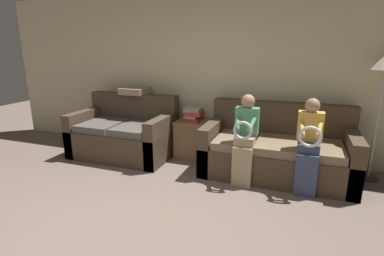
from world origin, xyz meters
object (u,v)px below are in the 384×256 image
at_px(child_right_seated, 309,142).
at_px(side_shelf, 194,138).
at_px(couch_side, 125,135).
at_px(throw_pillow, 135,91).
at_px(couch_main, 277,151).
at_px(book_stack, 194,114).
at_px(child_left_seated, 245,136).

height_order(child_right_seated, side_shelf, child_right_seated).
relative_size(couch_side, throw_pillow, 3.79).
xyz_separation_m(couch_main, couch_side, (-2.38, -0.06, 0.01)).
height_order(couch_side, child_right_seated, child_right_seated).
height_order(child_right_seated, book_stack, child_right_seated).
bearing_deg(couch_main, side_shelf, 168.92).
height_order(book_stack, throw_pillow, throw_pillow).
bearing_deg(throw_pillow, child_left_seated, -19.53).
xyz_separation_m(couch_main, side_shelf, (-1.31, 0.26, -0.02)).
xyz_separation_m(couch_main, child_left_seated, (-0.38, -0.43, 0.31)).
xyz_separation_m(side_shelf, throw_pillow, (-1.04, 0.01, 0.71)).
bearing_deg(couch_side, child_left_seated, -10.35).
bearing_deg(couch_main, book_stack, 168.59).
distance_m(child_left_seated, side_shelf, 1.21).
relative_size(couch_main, couch_side, 1.26).
relative_size(book_stack, throw_pillow, 0.80).
bearing_deg(child_right_seated, child_left_seated, 179.83).
xyz_separation_m(couch_side, child_right_seated, (2.76, -0.37, 0.29)).
relative_size(couch_side, child_left_seated, 1.36).
relative_size(couch_main, book_stack, 5.99).
bearing_deg(book_stack, couch_side, -162.90).
height_order(couch_main, couch_side, couch_side).
height_order(couch_side, book_stack, couch_side).
relative_size(couch_side, child_right_seated, 1.37).
height_order(child_left_seated, side_shelf, child_left_seated).
bearing_deg(book_stack, side_shelf, -96.50).
height_order(side_shelf, throw_pillow, throw_pillow).
bearing_deg(couch_side, couch_main, 1.55).
bearing_deg(child_left_seated, throw_pillow, 160.47).
xyz_separation_m(child_left_seated, child_right_seated, (0.75, -0.00, -0.00)).
bearing_deg(couch_main, child_right_seated, -49.02).
distance_m(couch_main, book_stack, 1.39).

